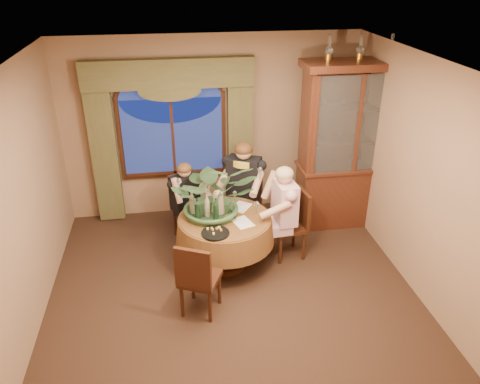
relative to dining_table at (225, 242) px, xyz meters
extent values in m
plane|color=black|center=(0.02, -0.84, -0.38)|extent=(5.00, 5.00, 0.00)
plane|color=#8D6A4F|center=(0.02, 1.66, 1.02)|extent=(4.50, 0.00, 4.50)
plane|color=#8D6A4F|center=(2.27, -0.84, 1.02)|extent=(0.00, 5.00, 5.00)
plane|color=white|center=(0.02, -0.84, 2.42)|extent=(5.00, 5.00, 0.00)
cube|color=#494724|center=(-1.61, 1.54, 0.80)|extent=(0.38, 0.14, 2.32)
cube|color=#494724|center=(0.45, 1.54, 0.80)|extent=(0.38, 0.14, 2.32)
cylinder|color=maroon|center=(0.00, 0.00, 0.00)|extent=(1.32, 1.32, 0.75)
cube|color=#3C180D|center=(1.98, 0.91, 0.87)|extent=(1.54, 0.60, 2.50)
cube|color=black|center=(0.89, 0.12, 0.10)|extent=(0.47, 0.47, 0.96)
cube|color=black|center=(0.38, 0.73, 0.10)|extent=(0.57, 0.57, 0.96)
cube|color=black|center=(-0.41, 0.82, 0.10)|extent=(0.56, 0.56, 0.96)
cube|color=black|center=(-0.40, -0.84, 0.10)|extent=(0.56, 0.56, 0.96)
imported|color=#385D37|center=(-0.12, 0.11, 1.05)|extent=(1.08, 1.21, 0.94)
imported|color=#4E6132|center=(0.07, -0.08, 0.40)|extent=(0.16, 0.16, 0.05)
cylinder|color=black|center=(-0.16, -0.39, 0.39)|extent=(0.34, 0.34, 0.02)
cylinder|color=black|center=(-0.35, -0.06, 0.54)|extent=(0.07, 0.07, 0.33)
cylinder|color=tan|center=(-0.22, 0.01, 0.54)|extent=(0.07, 0.07, 0.33)
cylinder|color=black|center=(-0.12, -0.09, 0.54)|extent=(0.07, 0.07, 0.33)
cylinder|color=tan|center=(-0.40, 0.13, 0.54)|extent=(0.07, 0.07, 0.33)
cube|color=white|center=(0.21, -0.17, 0.38)|extent=(0.29, 0.35, 0.00)
cube|color=white|center=(0.25, 0.24, 0.38)|extent=(0.35, 0.37, 0.00)
camera|label=1|loc=(-0.62, -5.20, 3.38)|focal=35.00mm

